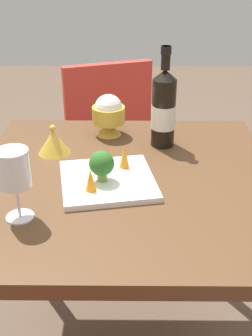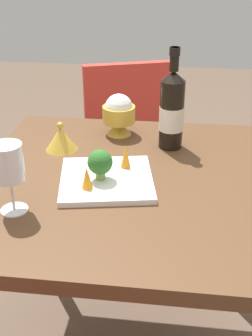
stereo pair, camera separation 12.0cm
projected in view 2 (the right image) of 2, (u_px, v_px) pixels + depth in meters
dining_table at (126, 204)px, 1.26m from camera, size 0.86×0.86×0.73m
chair_by_wall at (125, 125)px, 2.09m from camera, size 0.51×0.51×0.85m
wine_bottle at (172, 110)px, 1.34m from camera, size 0.08×0.08×0.32m
wine_glass at (8, 164)px, 1.01m from camera, size 0.08×0.08×0.18m
rice_bowl at (119, 114)px, 1.45m from camera, size 0.11×0.11×0.14m
rice_bowl_lid at (61, 138)px, 1.36m from camera, size 0.10×0.10×0.09m
serving_plate at (107, 180)px, 1.19m from camera, size 0.29×0.29×0.02m
broccoli_floret at (100, 163)px, 1.15m from camera, size 0.07×0.07×0.09m
carrot_garnish_left at (87, 178)px, 1.12m from camera, size 0.03×0.03×0.06m
carrot_garnish_right at (126, 156)px, 1.22m from camera, size 0.03×0.03×0.07m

